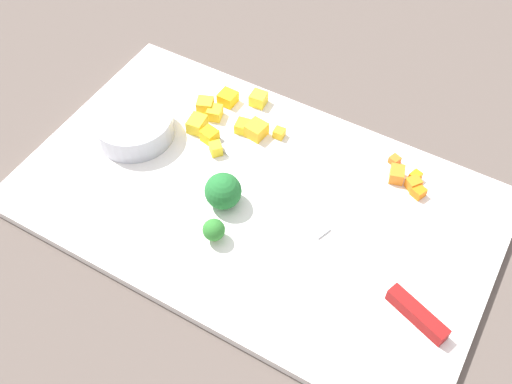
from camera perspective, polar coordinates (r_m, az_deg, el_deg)
The scene contains 21 objects.
ground_plane at distance 0.72m, azimuth -0.00°, elevation -1.08°, with size 4.00×4.00×0.00m, color #554B44.
cutting_board at distance 0.71m, azimuth -0.00°, elevation -0.79°, with size 0.54×0.33×0.01m, color white.
prep_bowl at distance 0.77m, azimuth -11.41°, elevation 6.16°, with size 0.10×0.10×0.03m, color #B2B3BF.
chef_knife at distance 0.66m, azimuth 8.87°, elevation -5.94°, with size 0.35×0.14×0.02m.
carrot_dice_0 at distance 0.74m, azimuth 13.05°, elevation 1.62°, with size 0.02×0.02×0.02m, color orange.
carrot_dice_1 at distance 0.73m, azimuth 14.51°, elevation 0.76°, with size 0.02×0.01×0.01m, color orange.
carrot_dice_2 at distance 0.75m, azimuth 12.85°, elevation 2.93°, with size 0.01×0.01×0.01m, color orange.
carrot_dice_3 at distance 0.73m, azimuth 14.96°, elevation 0.00°, with size 0.01×0.01×0.01m, color orange.
carrot_dice_4 at distance 0.74m, azimuth 14.68°, elevation 1.39°, with size 0.01×0.01×0.01m, color orange.
pepper_dice_0 at distance 0.76m, azimuth 0.04°, elevation 5.83°, with size 0.02×0.02×0.02m, color yellow.
pepper_dice_1 at distance 0.81m, azimuth -2.65°, elevation 8.79°, with size 0.02×0.02×0.02m, color yellow.
pepper_dice_2 at distance 0.76m, azimuth 2.18°, elevation 5.54°, with size 0.01×0.01×0.01m, color yellow.
pepper_dice_3 at distance 0.77m, azimuth -5.54°, elevation 6.35°, with size 0.02×0.02×0.02m, color yellow.
pepper_dice_4 at distance 0.79m, azimuth -3.88°, elevation 7.41°, with size 0.02×0.02×0.02m, color yellow.
pepper_dice_5 at distance 0.75m, azimuth -3.78°, elevation 4.06°, with size 0.01×0.01×0.01m, color yellow.
pepper_dice_6 at distance 0.80m, azimuth 0.23°, elevation 8.72°, with size 0.02×0.02×0.02m, color yellow.
pepper_dice_7 at distance 0.77m, azimuth -1.28°, elevation 6.17°, with size 0.02×0.02×0.01m, color yellow.
pepper_dice_8 at distance 0.80m, azimuth -4.78°, elevation 8.07°, with size 0.02×0.02×0.02m, color yellow.
pepper_dice_9 at distance 0.76m, azimuth -4.37°, elevation 5.30°, with size 0.02×0.02×0.02m, color yellow.
broccoli_floret_0 at distance 0.66m, azimuth -3.97°, elevation -3.58°, with size 0.02×0.02×0.03m.
broccoli_floret_1 at distance 0.69m, azimuth -3.10°, elevation 0.07°, with size 0.04×0.04×0.04m.
Camera 1 is at (-0.21, 0.37, 0.57)m, focal length 42.74 mm.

